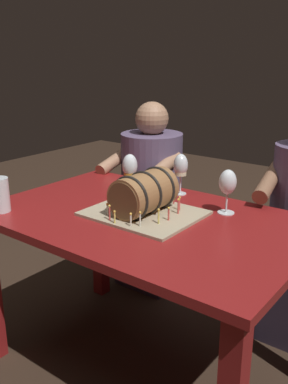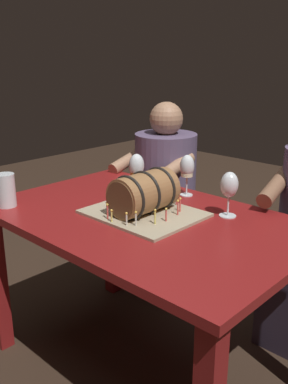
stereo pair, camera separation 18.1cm
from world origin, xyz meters
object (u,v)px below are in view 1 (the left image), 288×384
(wine_glass_amber, at_px, (130,168))
(wine_glass_white, at_px, (181,167))
(wine_glass_empty, at_px, (228,183))
(beer_pint, at_px, (0,195))
(dining_table, at_px, (144,241))
(person_seated_left, at_px, (151,202))
(barrel_cake, at_px, (144,196))

(wine_glass_amber, bearing_deg, wine_glass_white, 31.77)
(wine_glass_empty, relative_size, beer_pint, 1.29)
(dining_table, height_order, wine_glass_empty, wine_glass_empty)
(beer_pint, relative_size, person_seated_left, 0.13)
(barrel_cake, relative_size, beer_pint, 3.05)
(beer_pint, bearing_deg, wine_glass_white, 54.50)
(dining_table, xyz_separation_m, barrel_cake, (-0.01, 0.01, 0.20))
(dining_table, distance_m, beer_pint, 0.65)
(barrel_cake, height_order, wine_glass_empty, wine_glass_empty)
(barrel_cake, distance_m, wine_glass_empty, 0.35)
(wine_glass_amber, bearing_deg, barrel_cake, -39.96)
(wine_glass_empty, height_order, person_seated_left, person_seated_left)
(wine_glass_amber, relative_size, beer_pint, 1.29)
(beer_pint, bearing_deg, barrel_cake, 33.68)
(wine_glass_white, distance_m, person_seated_left, 0.62)
(dining_table, distance_m, person_seated_left, 0.80)
(dining_table, bearing_deg, wine_glass_empty, 42.64)
(person_seated_left, bearing_deg, wine_glass_white, -37.82)
(wine_glass_amber, distance_m, person_seated_left, 0.60)
(wine_glass_amber, xyz_separation_m, person_seated_left, (-0.20, 0.45, -0.34))
(dining_table, relative_size, person_seated_left, 1.18)
(dining_table, height_order, wine_glass_amber, wine_glass_amber)
(dining_table, bearing_deg, barrel_cake, 124.95)
(wine_glass_empty, distance_m, wine_glass_amber, 0.51)
(barrel_cake, bearing_deg, wine_glass_amber, 140.04)
(dining_table, height_order, beer_pint, beer_pint)
(wine_glass_empty, bearing_deg, barrel_cake, -139.53)
(barrel_cake, xyz_separation_m, wine_glass_empty, (0.27, 0.23, 0.05))
(wine_glass_empty, bearing_deg, wine_glass_amber, -177.18)
(dining_table, xyz_separation_m, person_seated_left, (-0.45, 0.66, -0.10))
(wine_glass_amber, bearing_deg, dining_table, -40.57)
(wine_glass_white, distance_m, wine_glass_empty, 0.32)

